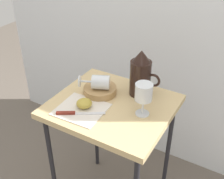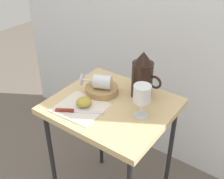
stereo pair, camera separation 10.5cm
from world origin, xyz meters
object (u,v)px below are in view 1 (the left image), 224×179
at_px(apple_half_left, 84,103).
at_px(pitcher, 140,77).
at_px(wine_glass_tipped_near, 100,82).
at_px(wine_glass_upright, 144,94).
at_px(basket_tray, 100,90).
at_px(knife, 73,113).
at_px(table, 112,116).

bearing_deg(apple_half_left, pitcher, 54.45).
bearing_deg(pitcher, wine_glass_tipped_near, -147.92).
bearing_deg(wine_glass_upright, pitcher, 120.02).
relative_size(basket_tray, wine_glass_upright, 1.05).
bearing_deg(pitcher, knife, -120.63).
bearing_deg(basket_tray, table, -27.02).
relative_size(wine_glass_upright, wine_glass_tipped_near, 0.96).
relative_size(pitcher, knife, 1.21).
relative_size(basket_tray, pitcher, 0.70).
bearing_deg(apple_half_left, wine_glass_tipped_near, 88.90).
bearing_deg(knife, table, 56.50).
bearing_deg(table, apple_half_left, -135.82).
bearing_deg(pitcher, wine_glass_upright, -59.98).
height_order(wine_glass_upright, apple_half_left, wine_glass_upright).
relative_size(table, wine_glass_upright, 4.61).
relative_size(wine_glass_upright, knife, 0.80).
height_order(wine_glass_upright, knife, wine_glass_upright).
bearing_deg(knife, wine_glass_upright, 31.43).
distance_m(pitcher, apple_half_left, 0.30).
distance_m(table, apple_half_left, 0.16).
relative_size(pitcher, apple_half_left, 3.22).
height_order(basket_tray, apple_half_left, apple_half_left).
height_order(pitcher, wine_glass_tipped_near, pitcher).
relative_size(pitcher, wine_glass_upright, 1.51).
height_order(wine_glass_tipped_near, apple_half_left, wine_glass_tipped_near).
relative_size(table, basket_tray, 4.38).
bearing_deg(table, basket_tray, 152.98).
height_order(wine_glass_upright, wine_glass_tipped_near, wine_glass_upright).
relative_size(table, pitcher, 3.05).
bearing_deg(wine_glass_tipped_near, apple_half_left, -91.10).
xyz_separation_m(basket_tray, wine_glass_upright, (0.26, -0.05, 0.09)).
xyz_separation_m(table, wine_glass_upright, (0.16, 0.00, 0.18)).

